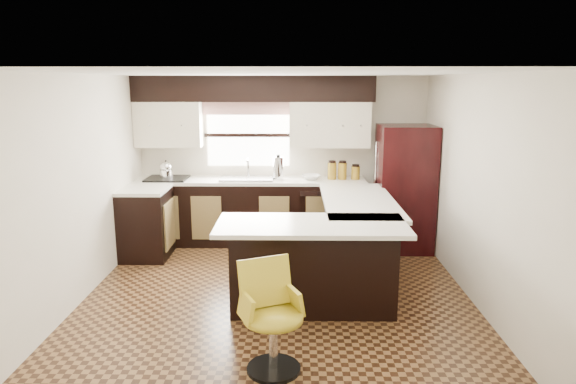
{
  "coord_description": "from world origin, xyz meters",
  "views": [
    {
      "loc": [
        0.19,
        -5.33,
        2.31
      ],
      "look_at": [
        0.11,
        0.45,
        1.07
      ],
      "focal_mm": 32.0,
      "sensor_mm": 36.0,
      "label": 1
    }
  ],
  "objects_px": {
    "peninsula_return": "(313,267)",
    "bar_chair": "(273,319)",
    "refrigerator": "(404,188)",
    "peninsula_long": "(353,239)"
  },
  "relations": [
    {
      "from": "peninsula_return",
      "to": "refrigerator",
      "type": "height_order",
      "value": "refrigerator"
    },
    {
      "from": "peninsula_long",
      "to": "refrigerator",
      "type": "xyz_separation_m",
      "value": [
        0.81,
        1.02,
        0.42
      ]
    },
    {
      "from": "peninsula_long",
      "to": "bar_chair",
      "type": "bearing_deg",
      "value": -112.17
    },
    {
      "from": "refrigerator",
      "to": "bar_chair",
      "type": "xyz_separation_m",
      "value": [
        -1.69,
        -3.18,
        -0.42
      ]
    },
    {
      "from": "peninsula_return",
      "to": "bar_chair",
      "type": "distance_m",
      "value": 1.24
    },
    {
      "from": "peninsula_return",
      "to": "refrigerator",
      "type": "relative_size",
      "value": 0.95
    },
    {
      "from": "peninsula_long",
      "to": "bar_chair",
      "type": "xyz_separation_m",
      "value": [
        -0.88,
        -2.16,
        0.0
      ]
    },
    {
      "from": "peninsula_return",
      "to": "bar_chair",
      "type": "relative_size",
      "value": 1.82
    },
    {
      "from": "peninsula_return",
      "to": "peninsula_long",
      "type": "bearing_deg",
      "value": 61.7
    },
    {
      "from": "peninsula_long",
      "to": "refrigerator",
      "type": "height_order",
      "value": "refrigerator"
    }
  ]
}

